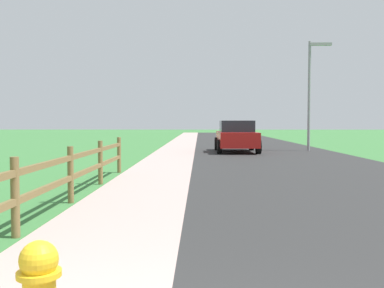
{
  "coord_description": "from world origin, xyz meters",
  "views": [
    {
      "loc": [
        0.24,
        -1.93,
        1.48
      ],
      "look_at": [
        0.03,
        10.49,
        0.86
      ],
      "focal_mm": 41.31,
      "sensor_mm": 36.0,
      "label": 1
    }
  ],
  "objects": [
    {
      "name": "ground_plane",
      "position": [
        0.0,
        25.0,
        0.0
      ],
      "size": [
        120.0,
        120.0,
        0.0
      ],
      "primitive_type": "plane",
      "color": "#3B773A"
    },
    {
      "name": "rail_fence",
      "position": [
        -2.1,
        4.8,
        0.61
      ],
      "size": [
        0.11,
        12.16,
        1.04
      ],
      "color": "brown",
      "rests_on": "ground"
    },
    {
      "name": "grass_verge",
      "position": [
        -4.5,
        27.0,
        0.01
      ],
      "size": [
        5.0,
        66.0,
        0.0
      ],
      "primitive_type": "cube",
      "color": "#3B773A",
      "rests_on": "ground"
    },
    {
      "name": "road_asphalt",
      "position": [
        3.5,
        27.0,
        0.0
      ],
      "size": [
        7.0,
        66.0,
        0.01
      ],
      "primitive_type": "cube",
      "color": "#2C2C2C",
      "rests_on": "ground"
    },
    {
      "name": "curb_concrete",
      "position": [
        -3.0,
        27.0,
        0.0
      ],
      "size": [
        6.0,
        66.0,
        0.01
      ],
      "primitive_type": "cube",
      "color": "#BF9D96",
      "rests_on": "ground"
    },
    {
      "name": "street_lamp",
      "position": [
        5.98,
        20.86,
        3.38
      ],
      "size": [
        1.17,
        0.2,
        5.59
      ],
      "color": "gray",
      "rests_on": "ground"
    },
    {
      "name": "parked_suv_red",
      "position": [
        2.06,
        19.89,
        0.76
      ],
      "size": [
        2.06,
        4.23,
        1.55
      ],
      "color": "maroon",
      "rests_on": "ground"
    }
  ]
}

